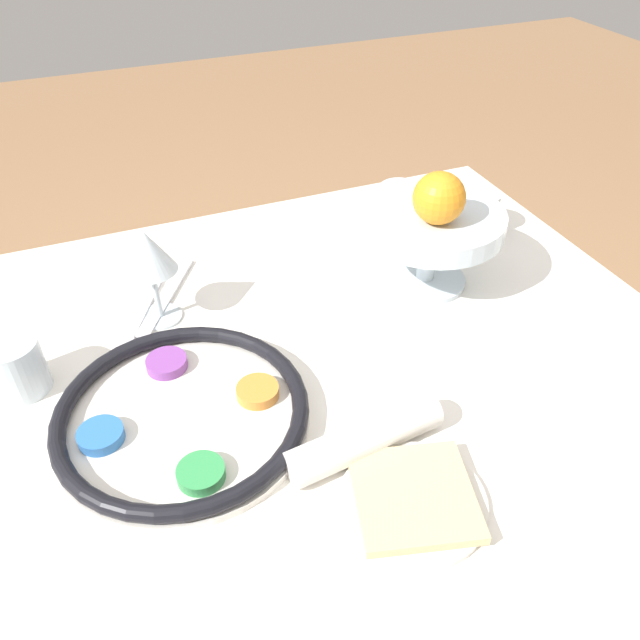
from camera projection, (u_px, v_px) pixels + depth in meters
dining_table at (270, 565)px, 1.01m from camera, size 1.22×0.95×0.76m
seder_plate at (182, 414)px, 0.73m from camera, size 0.30×0.30×0.03m
wine_glass at (148, 255)px, 0.83m from camera, size 0.07×0.07×0.14m
fruit_stand at (431, 227)px, 0.91m from camera, size 0.21×0.21×0.12m
orange_fruit at (439, 198)px, 0.85m from camera, size 0.07×0.07×0.07m
bread_plate at (413, 498)px, 0.65m from camera, size 0.16×0.16×0.02m
napkin_roll at (365, 439)px, 0.70m from camera, size 0.19×0.06×0.04m
cup_near at (16, 367)px, 0.77m from camera, size 0.07×0.07×0.07m
cup_mid at (399, 206)px, 1.08m from camera, size 0.07×0.07×0.07m
cup_far at (477, 213)px, 1.06m from camera, size 0.07×0.07×0.07m
fork_left at (146, 301)px, 0.93m from camera, size 0.11×0.19×0.01m
fork_right at (166, 296)px, 0.93m from camera, size 0.12×0.18×0.01m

